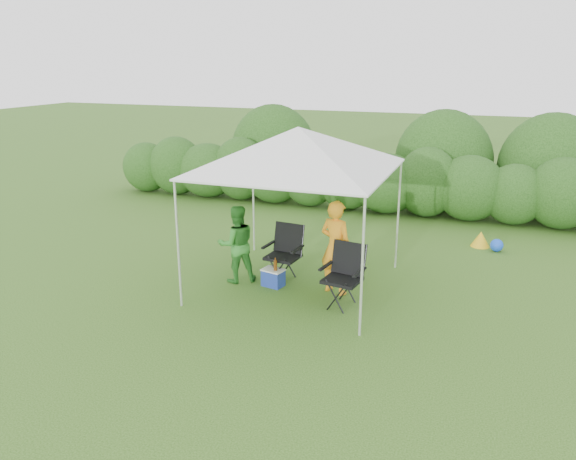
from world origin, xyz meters
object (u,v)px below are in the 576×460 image
(chair_right, at_px, (345,271))
(woman, at_px, (237,244))
(canopy, at_px, (298,149))
(cooler, at_px, (273,277))
(chair_left, at_px, (285,249))
(man, at_px, (336,247))

(chair_right, bearing_deg, woman, -179.17)
(canopy, xyz_separation_m, chair_right, (1.00, -0.50, -1.88))
(canopy, distance_m, cooler, 2.34)
(chair_right, bearing_deg, cooler, 176.56)
(chair_left, bearing_deg, man, -9.57)
(man, xyz_separation_m, woman, (-1.81, -0.11, -0.11))
(chair_right, xyz_separation_m, man, (-0.28, 0.43, 0.24))
(chair_right, xyz_separation_m, woman, (-2.09, 0.31, 0.13))
(man, bearing_deg, cooler, 24.48)
(canopy, height_order, chair_left, canopy)
(chair_left, height_order, man, man)
(man, relative_size, woman, 1.16)
(chair_left, distance_m, cooler, 0.59)
(man, relative_size, cooler, 3.82)
(canopy, relative_size, chair_right, 3.00)
(chair_left, relative_size, woman, 0.72)
(chair_left, xyz_separation_m, man, (1.03, -0.29, 0.24))
(chair_left, bearing_deg, canopy, -28.43)
(man, bearing_deg, chair_left, 2.97)
(woman, bearing_deg, canopy, 153.00)
(chair_left, height_order, cooler, chair_left)
(canopy, bearing_deg, woman, -170.11)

